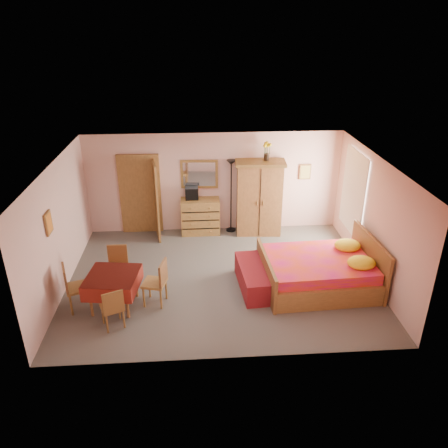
{
  "coord_description": "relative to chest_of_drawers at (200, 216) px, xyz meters",
  "views": [
    {
      "loc": [
        -0.48,
        -8.11,
        5.1
      ],
      "look_at": [
        0.1,
        0.3,
        1.15
      ],
      "focal_mm": 35.0,
      "sensor_mm": 36.0,
      "label": 1
    }
  ],
  "objects": [
    {
      "name": "bench",
      "position": [
        1.04,
        -2.7,
        -0.23
      ],
      "size": [
        0.65,
        1.49,
        0.49
      ],
      "primitive_type": "cube",
      "rotation": [
        0.0,
        0.0,
        0.07
      ],
      "color": "maroon",
      "rests_on": "floor"
    },
    {
      "name": "stereo",
      "position": [
        -0.21,
        0.06,
        0.62
      ],
      "size": [
        0.33,
        0.25,
        0.31
      ],
      "primitive_type": "cube",
      "rotation": [
        0.0,
        0.0,
        0.02
      ],
      "color": "black",
      "rests_on": "chest_of_drawers"
    },
    {
      "name": "wall_mirror",
      "position": [
        0.0,
        0.21,
        1.08
      ],
      "size": [
        0.95,
        0.11,
        0.75
      ],
      "primitive_type": "cube",
      "rotation": [
        0.0,
        0.0,
        -0.06
      ],
      "color": "white",
      "rests_on": "wall_back"
    },
    {
      "name": "dining_table",
      "position": [
        -1.74,
        -3.15,
        -0.12
      ],
      "size": [
        1.07,
        1.07,
        0.7
      ],
      "primitive_type": "cube",
      "rotation": [
        0.0,
        0.0,
        -0.13
      ],
      "color": "maroon",
      "rests_on": "floor"
    },
    {
      "name": "window",
      "position": [
        3.59,
        -1.07,
        0.98
      ],
      "size": [
        0.08,
        1.4,
        1.95
      ],
      "primitive_type": "cube",
      "color": "white",
      "rests_on": "wall_right"
    },
    {
      "name": "picture_left",
      "position": [
        -2.84,
        -2.87,
        1.23
      ],
      "size": [
        0.04,
        0.32,
        0.42
      ],
      "primitive_type": "cube",
      "color": "orange",
      "rests_on": "wall_left"
    },
    {
      "name": "wardrobe",
      "position": [
        1.51,
        -0.09,
        0.51
      ],
      "size": [
        1.28,
        0.72,
        1.95
      ],
      "primitive_type": "cube",
      "rotation": [
        0.0,
        0.0,
        -0.07
      ],
      "color": "#9C6534",
      "rests_on": "floor"
    },
    {
      "name": "ceiling",
      "position": [
        0.38,
        -2.27,
        2.13
      ],
      "size": [
        6.5,
        6.5,
        0.0
      ],
      "primitive_type": "plane",
      "rotation": [
        3.14,
        0.0,
        0.0
      ],
      "color": "brown",
      "rests_on": "wall_back"
    },
    {
      "name": "chest_of_drawers",
      "position": [
        0.0,
        0.0,
        0.0
      ],
      "size": [
        1.0,
        0.5,
        0.94
      ],
      "primitive_type": "cube",
      "rotation": [
        0.0,
        0.0,
        0.01
      ],
      "color": "#A67638",
      "rests_on": "floor"
    },
    {
      "name": "chair_south",
      "position": [
        -1.67,
        -3.77,
        -0.05
      ],
      "size": [
        0.5,
        0.5,
        0.83
      ],
      "primitive_type": "cube",
      "rotation": [
        0.0,
        0.0,
        0.42
      ],
      "color": "olive",
      "rests_on": "floor"
    },
    {
      "name": "wall_back",
      "position": [
        0.38,
        0.23,
        0.83
      ],
      "size": [
        6.5,
        0.1,
        2.6
      ],
      "primitive_type": "cube",
      "color": "beige",
      "rests_on": "floor"
    },
    {
      "name": "wall_right",
      "position": [
        3.63,
        -2.27,
        0.83
      ],
      "size": [
        0.1,
        5.0,
        2.6
      ],
      "primitive_type": "cube",
      "color": "beige",
      "rests_on": "floor"
    },
    {
      "name": "sunflower_vase",
      "position": [
        1.67,
        -0.03,
        1.71
      ],
      "size": [
        0.19,
        0.19,
        0.47
      ],
      "primitive_type": "cube",
      "rotation": [
        0.0,
        0.0,
        0.0
      ],
      "color": "yellow",
      "rests_on": "wardrobe"
    },
    {
      "name": "picture_back",
      "position": [
        2.73,
        0.2,
        1.08
      ],
      "size": [
        0.3,
        0.04,
        0.4
      ],
      "primitive_type": "cube",
      "color": "#D8BF59",
      "rests_on": "wall_back"
    },
    {
      "name": "chair_west",
      "position": [
        -2.4,
        -3.17,
        0.01
      ],
      "size": [
        0.56,
        0.56,
        0.96
      ],
      "primitive_type": "cube",
      "rotation": [
        0.0,
        0.0,
        -1.24
      ],
      "color": "olive",
      "rests_on": "floor"
    },
    {
      "name": "floor",
      "position": [
        0.38,
        -2.27,
        -0.47
      ],
      "size": [
        6.5,
        6.5,
        0.0
      ],
      "primitive_type": "plane",
      "color": "slate",
      "rests_on": "ground"
    },
    {
      "name": "floor_lamp",
      "position": [
        0.8,
        0.08,
        0.5
      ],
      "size": [
        0.27,
        0.27,
        1.94
      ],
      "primitive_type": "cube",
      "rotation": [
        0.0,
        0.0,
        0.1
      ],
      "color": "black",
      "rests_on": "floor"
    },
    {
      "name": "chair_east",
      "position": [
        -0.96,
        -3.1,
        0.0
      ],
      "size": [
        0.52,
        0.52,
        0.94
      ],
      "primitive_type": "cube",
      "rotation": [
        0.0,
        0.0,
        1.33
      ],
      "color": "#AF7C3B",
      "rests_on": "floor"
    },
    {
      "name": "doorway",
      "position": [
        -1.52,
        0.2,
        0.56
      ],
      "size": [
        1.06,
        0.12,
        2.15
      ],
      "primitive_type": "cube",
      "color": "#9E6B35",
      "rests_on": "floor"
    },
    {
      "name": "chair_north",
      "position": [
        -1.77,
        -2.47,
        -0.02
      ],
      "size": [
        0.41,
        0.41,
        0.9
      ],
      "primitive_type": "cube",
      "rotation": [
        0.0,
        0.0,
        3.14
      ],
      "color": "#A46A37",
      "rests_on": "floor"
    },
    {
      "name": "wall_front",
      "position": [
        0.38,
        -4.77,
        0.83
      ],
      "size": [
        6.5,
        0.1,
        2.6
      ],
      "primitive_type": "cube",
      "color": "beige",
      "rests_on": "floor"
    },
    {
      "name": "wall_left",
      "position": [
        -2.87,
        -2.27,
        0.83
      ],
      "size": [
        0.1,
        5.0,
        2.6
      ],
      "primitive_type": "cube",
      "color": "beige",
      "rests_on": "floor"
    },
    {
      "name": "bed",
      "position": [
        2.39,
        -2.71,
        0.06
      ],
      "size": [
        2.39,
        1.92,
        1.07
      ],
      "primitive_type": "cube",
      "rotation": [
        0.0,
        0.0,
        0.05
      ],
      "color": "#D9156A",
      "rests_on": "floor"
    }
  ]
}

